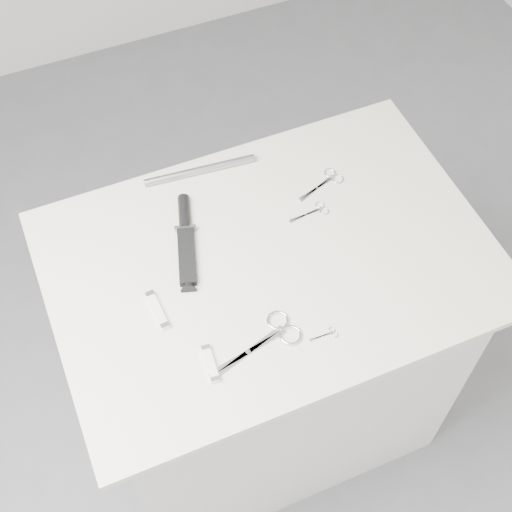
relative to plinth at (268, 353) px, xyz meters
name	(u,v)px	position (x,y,z in m)	size (l,w,h in m)	color
ground	(266,415)	(0.00, 0.00, -0.46)	(4.00, 4.00, 0.01)	slate
plinth	(268,353)	(0.00, 0.00, 0.00)	(0.90, 0.60, 0.90)	silver
display_board	(271,261)	(0.00, 0.00, 0.46)	(1.00, 0.70, 0.02)	beige
large_shears	(271,336)	(-0.08, -0.18, 0.47)	(0.22, 0.11, 0.01)	silver
embroidery_scissors_a	(327,181)	(0.22, 0.16, 0.47)	(0.13, 0.07, 0.00)	silver
embroidery_scissors_b	(314,211)	(0.15, 0.08, 0.47)	(0.10, 0.04, 0.00)	silver
tiny_scissors	(327,334)	(0.03, -0.22, 0.47)	(0.06, 0.03, 0.00)	silver
sheathed_knife	(186,236)	(-0.16, 0.13, 0.48)	(0.11, 0.25, 0.03)	black
pocket_knife_a	(157,310)	(-0.28, -0.03, 0.48)	(0.03, 0.10, 0.01)	white
pocket_knife_b	(211,364)	(-0.22, -0.19, 0.48)	(0.03, 0.09, 0.01)	white
metal_rail	(200,170)	(-0.06, 0.30, 0.48)	(0.02, 0.02, 0.28)	gray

